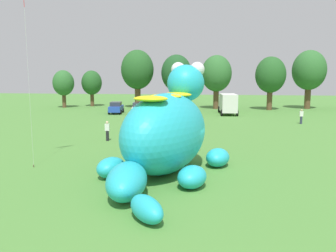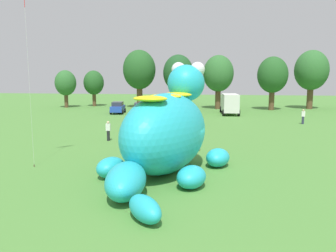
{
  "view_description": "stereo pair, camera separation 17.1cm",
  "coord_description": "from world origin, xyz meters",
  "px_view_note": "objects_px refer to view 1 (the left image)",
  "views": [
    {
      "loc": [
        1.17,
        -20.26,
        5.59
      ],
      "look_at": [
        -1.45,
        0.0,
        2.55
      ],
      "focal_mm": 36.49,
      "sensor_mm": 36.0,
      "label": 1
    },
    {
      "loc": [
        1.34,
        -20.24,
        5.59
      ],
      "look_at": [
        -1.45,
        0.0,
        2.55
      ],
      "focal_mm": 36.49,
      "sensor_mm": 36.0,
      "label": 2
    }
  ],
  "objects_px": {
    "car_blue": "(116,108)",
    "box_truck": "(228,103)",
    "car_green": "(181,109)",
    "car_white": "(138,108)",
    "car_red": "(162,108)",
    "spectator_near_inflatable": "(107,131)",
    "giant_inflatable_creature": "(166,132)",
    "spectator_wandering": "(190,137)",
    "spectator_mid_field": "(149,118)",
    "spectator_by_cars": "(301,117)"
  },
  "relations": [
    {
      "from": "car_red",
      "to": "car_blue",
      "type": "bearing_deg",
      "value": -174.26
    },
    {
      "from": "spectator_near_inflatable",
      "to": "spectator_by_cars",
      "type": "distance_m",
      "value": 23.13
    },
    {
      "from": "spectator_wandering",
      "to": "giant_inflatable_creature",
      "type": "bearing_deg",
      "value": -97.97
    },
    {
      "from": "car_blue",
      "to": "car_red",
      "type": "bearing_deg",
      "value": 5.74
    },
    {
      "from": "car_green",
      "to": "spectator_mid_field",
      "type": "distance_m",
      "value": 10.77
    },
    {
      "from": "car_blue",
      "to": "spectator_mid_field",
      "type": "relative_size",
      "value": 2.5
    },
    {
      "from": "giant_inflatable_creature",
      "to": "spectator_near_inflatable",
      "type": "distance_m",
      "value": 10.86
    },
    {
      "from": "car_blue",
      "to": "spectator_mid_field",
      "type": "height_order",
      "value": "car_blue"
    },
    {
      "from": "box_truck",
      "to": "spectator_mid_field",
      "type": "height_order",
      "value": "box_truck"
    },
    {
      "from": "spectator_near_inflatable",
      "to": "spectator_wandering",
      "type": "distance_m",
      "value": 7.48
    },
    {
      "from": "car_red",
      "to": "spectator_by_cars",
      "type": "relative_size",
      "value": 2.56
    },
    {
      "from": "car_blue",
      "to": "spectator_near_inflatable",
      "type": "relative_size",
      "value": 2.5
    },
    {
      "from": "giant_inflatable_creature",
      "to": "box_truck",
      "type": "distance_m",
      "value": 31.12
    },
    {
      "from": "car_blue",
      "to": "spectator_mid_field",
      "type": "bearing_deg",
      "value": -57.85
    },
    {
      "from": "car_white",
      "to": "spectator_near_inflatable",
      "type": "bearing_deg",
      "value": -85.26
    },
    {
      "from": "car_white",
      "to": "spectator_wandering",
      "type": "bearing_deg",
      "value": -68.05
    },
    {
      "from": "car_white",
      "to": "spectator_mid_field",
      "type": "relative_size",
      "value": 2.53
    },
    {
      "from": "spectator_near_inflatable",
      "to": "spectator_wandering",
      "type": "relative_size",
      "value": 1.0
    },
    {
      "from": "car_white",
      "to": "car_blue",
      "type": "bearing_deg",
      "value": 166.67
    },
    {
      "from": "car_white",
      "to": "spectator_near_inflatable",
      "type": "relative_size",
      "value": 2.53
    },
    {
      "from": "spectator_mid_field",
      "to": "spectator_by_cars",
      "type": "xyz_separation_m",
      "value": [
        17.29,
        3.32,
        0.0
      ]
    },
    {
      "from": "car_blue",
      "to": "spectator_near_inflatable",
      "type": "height_order",
      "value": "car_blue"
    },
    {
      "from": "car_blue",
      "to": "box_truck",
      "type": "height_order",
      "value": "box_truck"
    },
    {
      "from": "giant_inflatable_creature",
      "to": "spectator_wandering",
      "type": "distance_m",
      "value": 6.99
    },
    {
      "from": "car_blue",
      "to": "car_green",
      "type": "bearing_deg",
      "value": -4.88
    },
    {
      "from": "car_white",
      "to": "spectator_mid_field",
      "type": "bearing_deg",
      "value": -71.17
    },
    {
      "from": "car_red",
      "to": "spectator_near_inflatable",
      "type": "relative_size",
      "value": 2.56
    },
    {
      "from": "box_truck",
      "to": "spectator_by_cars",
      "type": "relative_size",
      "value": 3.82
    },
    {
      "from": "car_red",
      "to": "spectator_mid_field",
      "type": "bearing_deg",
      "value": -88.15
    },
    {
      "from": "car_blue",
      "to": "car_green",
      "type": "relative_size",
      "value": 0.98
    },
    {
      "from": "giant_inflatable_creature",
      "to": "spectator_wandering",
      "type": "relative_size",
      "value": 7.61
    },
    {
      "from": "spectator_near_inflatable",
      "to": "car_blue",
      "type": "bearing_deg",
      "value": 103.96
    },
    {
      "from": "car_green",
      "to": "spectator_by_cars",
      "type": "xyz_separation_m",
      "value": [
        14.61,
        -7.12,
        -0.01
      ]
    },
    {
      "from": "spectator_near_inflatable",
      "to": "spectator_by_cars",
      "type": "bearing_deg",
      "value": 33.95
    },
    {
      "from": "car_blue",
      "to": "car_green",
      "type": "xyz_separation_m",
      "value": [
        9.76,
        -0.83,
        0.0
      ]
    },
    {
      "from": "car_blue",
      "to": "box_truck",
      "type": "relative_size",
      "value": 0.66
    },
    {
      "from": "spectator_near_inflatable",
      "to": "spectator_wandering",
      "type": "height_order",
      "value": "same"
    },
    {
      "from": "box_truck",
      "to": "car_white",
      "type": "bearing_deg",
      "value": -171.32
    },
    {
      "from": "spectator_wandering",
      "to": "car_white",
      "type": "bearing_deg",
      "value": 111.95
    },
    {
      "from": "giant_inflatable_creature",
      "to": "spectator_mid_field",
      "type": "relative_size",
      "value": 7.61
    },
    {
      "from": "box_truck",
      "to": "spectator_by_cars",
      "type": "xyz_separation_m",
      "value": [
        8.04,
        -9.07,
        -0.75
      ]
    },
    {
      "from": "spectator_near_inflatable",
      "to": "giant_inflatable_creature",
      "type": "bearing_deg",
      "value": -54.35
    },
    {
      "from": "car_white",
      "to": "car_red",
      "type": "bearing_deg",
      "value": 25.43
    },
    {
      "from": "car_white",
      "to": "car_green",
      "type": "relative_size",
      "value": 0.99
    },
    {
      "from": "car_red",
      "to": "car_green",
      "type": "bearing_deg",
      "value": -26.22
    },
    {
      "from": "box_truck",
      "to": "giant_inflatable_creature",
      "type": "bearing_deg",
      "value": -99.01
    },
    {
      "from": "spectator_near_inflatable",
      "to": "car_red",
      "type": "bearing_deg",
      "value": 85.98
    },
    {
      "from": "car_blue",
      "to": "car_white",
      "type": "xyz_separation_m",
      "value": [
        3.53,
        -0.84,
        0.0
      ]
    },
    {
      "from": "spectator_by_cars",
      "to": "spectator_wandering",
      "type": "distance_m",
      "value": 19.12
    },
    {
      "from": "car_white",
      "to": "box_truck",
      "type": "bearing_deg",
      "value": 8.68
    }
  ]
}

